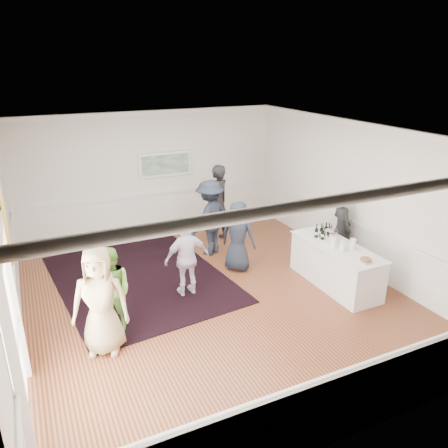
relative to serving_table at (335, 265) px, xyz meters
name	(u,v)px	position (x,y,z in m)	size (l,w,h in m)	color
floor	(211,293)	(-2.47, 0.75, -0.44)	(8.00, 8.00, 0.00)	brown
ceiling	(209,132)	(-2.47, 0.75, 2.76)	(7.00, 8.00, 0.02)	white
wall_left	(5,250)	(-5.97, 0.75, 1.16)	(0.02, 8.00, 3.20)	white
wall_right	(356,195)	(1.03, 0.75, 1.16)	(0.02, 8.00, 3.20)	white
wall_back	(150,172)	(-2.47, 4.75, 1.16)	(7.00, 0.02, 3.20)	white
wall_front	(354,330)	(-2.47, -3.25, 1.16)	(7.00, 0.02, 3.20)	white
wainscoting	(211,271)	(-2.47, 0.75, 0.06)	(7.00, 8.00, 1.00)	white
mirror	(6,213)	(-5.92, 2.05, 1.36)	(0.05, 1.25, 1.85)	#F6C648
doorway	(12,321)	(-5.91, -1.15, 0.97)	(0.10, 1.78, 2.56)	white
landscape_painting	(165,164)	(-2.07, 4.69, 1.34)	(1.44, 0.06, 0.66)	white
area_rug	(140,278)	(-3.59, 1.96, -0.43)	(3.24, 4.25, 0.02)	black
serving_table	(335,265)	(0.00, 0.00, 0.00)	(0.83, 2.17, 0.88)	white
bartender	(341,229)	(0.73, 0.77, 0.41)	(0.62, 0.41, 1.70)	black
guest_tan	(100,301)	(-4.74, -0.21, 0.46)	(0.88, 0.57, 1.80)	tan
guest_green	(112,290)	(-4.46, 0.32, 0.31)	(0.73, 0.57, 1.50)	#76B649
guest_lilac	(187,258)	(-2.89, 0.93, 0.33)	(0.91, 0.38, 1.55)	silver
guest_dark_a	(210,218)	(-1.69, 2.55, 0.46)	(1.17, 0.67, 1.82)	#1E2532
guest_dark_b	(217,203)	(-1.20, 3.24, 0.55)	(0.72, 0.47, 1.98)	black
guest_navy	(238,236)	(-1.48, 1.51, 0.34)	(0.76, 0.50, 1.56)	#1E2532
wine_bottles	(324,230)	(0.03, 0.48, 0.59)	(0.36, 0.24, 0.31)	black
juice_pitchers	(343,244)	(-0.02, -0.19, 0.56)	(0.39, 0.36, 0.24)	#7EA83C
ice_bucket	(331,236)	(0.02, 0.23, 0.55)	(0.26, 0.26, 0.24)	silver
nut_bowl	(366,260)	(-0.03, -0.84, 0.47)	(0.23, 0.23, 0.08)	white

